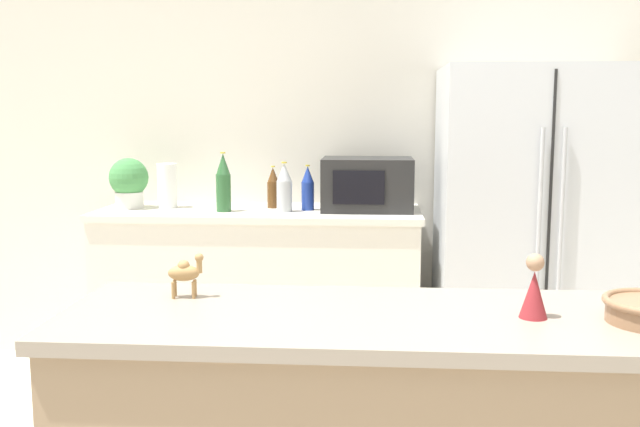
% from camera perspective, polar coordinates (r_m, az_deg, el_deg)
% --- Properties ---
extents(wall_back, '(8.00, 0.06, 2.55)m').
position_cam_1_polar(wall_back, '(4.12, 2.78, 5.55)').
color(wall_back, silver).
rests_on(wall_back, ground_plane).
extents(back_counter, '(1.74, 0.63, 0.94)m').
position_cam_1_polar(back_counter, '(3.96, -4.81, -6.38)').
color(back_counter, silver).
rests_on(back_counter, ground_plane).
extents(refrigerator, '(0.95, 0.75, 1.69)m').
position_cam_1_polar(refrigerator, '(3.85, 16.55, -1.43)').
color(refrigerator, silver).
rests_on(refrigerator, ground_plane).
extents(potted_plant, '(0.21, 0.21, 0.27)m').
position_cam_1_polar(potted_plant, '(4.03, -15.05, 2.49)').
color(potted_plant, silver).
rests_on(potted_plant, back_counter).
extents(paper_towel_roll, '(0.11, 0.11, 0.24)m').
position_cam_1_polar(paper_towel_roll, '(4.00, -12.13, 2.19)').
color(paper_towel_roll, white).
rests_on(paper_towel_roll, back_counter).
extents(microwave, '(0.48, 0.37, 0.28)m').
position_cam_1_polar(microwave, '(3.82, 3.81, 2.36)').
color(microwave, black).
rests_on(microwave, back_counter).
extents(back_bottle_0, '(0.08, 0.08, 0.31)m').
position_cam_1_polar(back_bottle_0, '(3.79, -7.74, 2.42)').
color(back_bottle_0, '#2D6033').
rests_on(back_bottle_0, back_counter).
extents(back_bottle_1, '(0.08, 0.08, 0.26)m').
position_cam_1_polar(back_bottle_1, '(3.76, -2.87, 2.05)').
color(back_bottle_1, '#B2B7BC').
rests_on(back_bottle_1, back_counter).
extents(back_bottle_2, '(0.06, 0.06, 0.23)m').
position_cam_1_polar(back_bottle_2, '(3.91, -3.78, 2.06)').
color(back_bottle_2, brown).
rests_on(back_bottle_2, back_counter).
extents(back_bottle_3, '(0.07, 0.07, 0.24)m').
position_cam_1_polar(back_bottle_3, '(3.82, -0.99, 2.01)').
color(back_bottle_3, navy).
rests_on(back_bottle_3, back_counter).
extents(camel_figurine, '(0.10, 0.05, 0.12)m').
position_cam_1_polar(camel_figurine, '(1.91, -10.73, -4.61)').
color(camel_figurine, '#A87F4C').
rests_on(camel_figurine, bar_counter).
extents(wise_man_figurine_blue, '(0.07, 0.07, 0.16)m').
position_cam_1_polar(wise_man_figurine_blue, '(1.77, 16.75, -5.91)').
color(wise_man_figurine_blue, maroon).
rests_on(wise_man_figurine_blue, bar_counter).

